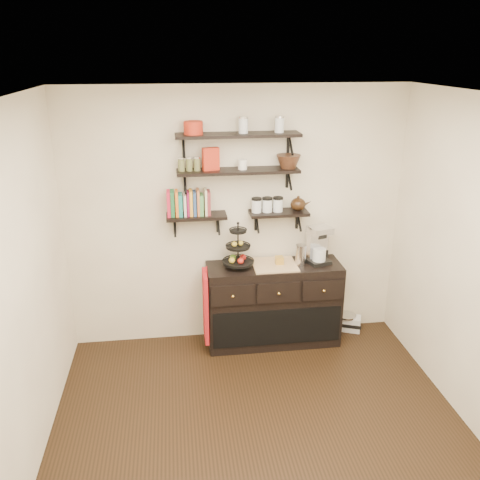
{
  "coord_description": "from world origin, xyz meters",
  "views": [
    {
      "loc": [
        -0.63,
        -3.23,
        2.98
      ],
      "look_at": [
        -0.04,
        1.15,
        1.34
      ],
      "focal_mm": 38.0,
      "sensor_mm": 36.0,
      "label": 1
    }
  ],
  "objects_px": {
    "fruit_stand": "(238,253)",
    "coffee_maker": "(318,245)",
    "radio": "(346,322)",
    "sideboard": "(273,304)"
  },
  "relations": [
    {
      "from": "fruit_stand",
      "to": "coffee_maker",
      "type": "relative_size",
      "value": 1.17
    },
    {
      "from": "sideboard",
      "to": "radio",
      "type": "relative_size",
      "value": 4.02
    },
    {
      "from": "fruit_stand",
      "to": "radio",
      "type": "height_order",
      "value": "fruit_stand"
    },
    {
      "from": "coffee_maker",
      "to": "radio",
      "type": "distance_m",
      "value": 1.09
    },
    {
      "from": "fruit_stand",
      "to": "coffee_maker",
      "type": "xyz_separation_m",
      "value": [
        0.84,
        0.02,
        0.03
      ]
    },
    {
      "from": "coffee_maker",
      "to": "sideboard",
      "type": "bearing_deg",
      "value": 165.99
    },
    {
      "from": "radio",
      "to": "sideboard",
      "type": "bearing_deg",
      "value": -149.38
    },
    {
      "from": "sideboard",
      "to": "fruit_stand",
      "type": "xyz_separation_m",
      "value": [
        -0.38,
        0.0,
        0.61
      ]
    },
    {
      "from": "sideboard",
      "to": "coffee_maker",
      "type": "relative_size",
      "value": 3.48
    },
    {
      "from": "coffee_maker",
      "to": "radio",
      "type": "xyz_separation_m",
      "value": [
        0.41,
        0.1,
        -1.0
      ]
    }
  ]
}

